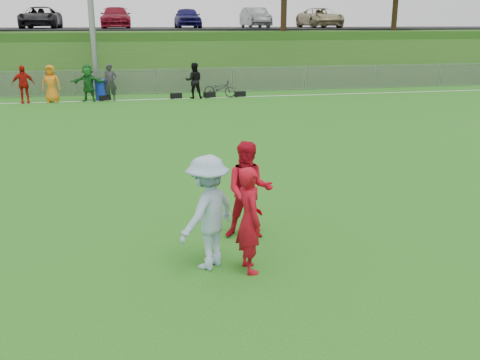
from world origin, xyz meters
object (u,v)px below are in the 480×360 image
object	(u,v)px
player_blue	(208,212)
frisbee	(250,167)
recycling_bin	(102,90)
bicycle	(220,88)
player_red_left	(250,220)
player_red_center	(249,190)

from	to	relation	value
player_blue	frisbee	size ratio (longest dim) A/B	5.86
recycling_bin	bicycle	size ratio (longest dim) A/B	0.59
bicycle	player_red_left	bearing A→B (deg)	-162.30
player_red_left	player_red_center	bearing A→B (deg)	-18.47
bicycle	player_red_center	bearing A→B (deg)	-162.01
recycling_bin	player_red_center	bearing A→B (deg)	-79.87
player_blue	recycling_bin	bearing A→B (deg)	-125.83
player_red_left	player_red_center	xyz separation A→B (m)	(0.27, 1.27, 0.04)
player_red_center	frisbee	size ratio (longest dim) A/B	5.69
player_red_left	recycling_bin	world-z (taller)	player_red_left
player_red_center	bicycle	distance (m)	17.82
player_blue	recycling_bin	distance (m)	18.88
frisbee	bicycle	bearing A→B (deg)	82.32
player_blue	player_red_center	bearing A→B (deg)	-173.03
player_red_center	player_blue	size ratio (longest dim) A/B	0.97
player_red_center	recycling_bin	size ratio (longest dim) A/B	1.79
player_blue	bicycle	bearing A→B (deg)	-142.93
player_red_center	recycling_bin	distance (m)	18.00
frisbee	bicycle	xyz separation A→B (m)	(2.29, 16.99, -0.65)
frisbee	player_blue	bearing A→B (deg)	-121.44
player_red_center	frisbee	xyz separation A→B (m)	(0.16, 0.65, 0.22)
player_red_center	recycling_bin	world-z (taller)	player_red_center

